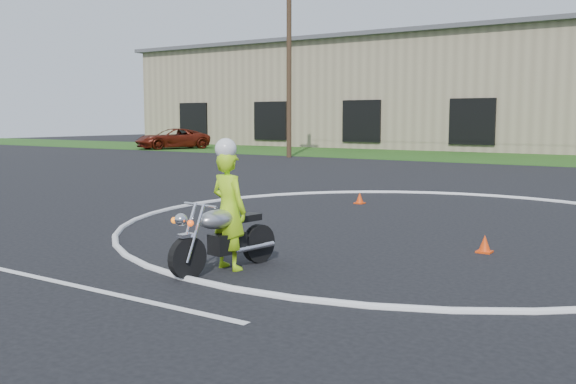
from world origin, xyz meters
The scene contains 6 objects.
ground centered at (0.00, 0.00, 0.00)m, with size 120.00×120.00×0.00m, color black.
course_markings centered at (2.17, 4.35, 0.01)m, with size 19.05×19.05×0.12m.
primary_motorcycle centered at (-0.80, -2.21, 0.51)m, with size 0.75×2.00×1.05m.
rider_primary_grp centered at (-0.80, -2.07, 0.94)m, with size 0.71×0.52×1.95m.
pickup_grp centered at (-27.51, 24.60, 0.73)m, with size 4.37×5.82×1.47m.
warehouse centered at (-18.00, 39.99, 4.16)m, with size 41.00×17.00×8.30m.
Camera 1 is at (5.13, -9.41, 2.25)m, focal length 40.00 mm.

